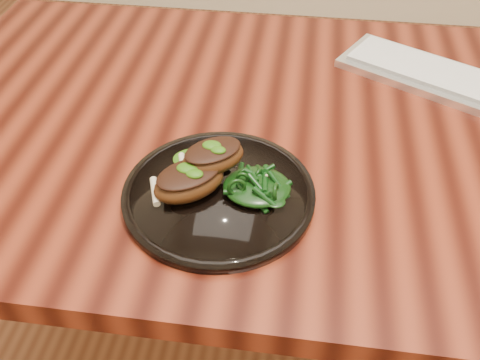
# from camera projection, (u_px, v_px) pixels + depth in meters

# --- Properties ---
(desk) EXTENTS (1.60, 0.80, 0.75)m
(desk) POSITION_uv_depth(u_px,v_px,m) (364.00, 168.00, 0.94)
(desk) COLOR black
(desk) RESTS_ON ground
(plate) EXTENTS (0.27, 0.27, 0.02)m
(plate) POSITION_uv_depth(u_px,v_px,m) (219.00, 194.00, 0.76)
(plate) COLOR black
(plate) RESTS_ON desk
(lamb_chop_front) EXTENTS (0.12, 0.12, 0.05)m
(lamb_chop_front) POSITION_uv_depth(u_px,v_px,m) (189.00, 180.00, 0.73)
(lamb_chop_front) COLOR #46230D
(lamb_chop_front) RESTS_ON plate
(lamb_chop_back) EXTENTS (0.11, 0.10, 0.04)m
(lamb_chop_back) POSITION_uv_depth(u_px,v_px,m) (213.00, 156.00, 0.75)
(lamb_chop_back) COLOR #46230D
(lamb_chop_back) RESTS_ON plate
(herb_smear) EXTENTS (0.09, 0.06, 0.01)m
(herb_smear) POSITION_uv_depth(u_px,v_px,m) (203.00, 160.00, 0.80)
(herb_smear) COLOR #1B4807
(herb_smear) RESTS_ON plate
(greens_heap) EXTENTS (0.10, 0.09, 0.04)m
(greens_heap) POSITION_uv_depth(u_px,v_px,m) (257.00, 183.00, 0.74)
(greens_heap) COLOR black
(greens_heap) RESTS_ON plate
(keyboard) EXTENTS (0.45, 0.33, 0.02)m
(keyboard) POSITION_uv_depth(u_px,v_px,m) (460.00, 84.00, 0.97)
(keyboard) COLOR silver
(keyboard) RESTS_ON desk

